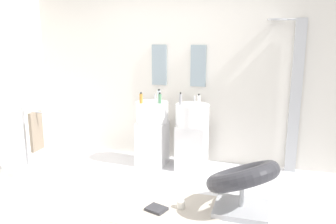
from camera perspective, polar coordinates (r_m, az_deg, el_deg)
name	(u,v)px	position (r m, az deg, el deg)	size (l,w,h in m)	color
ground_plane	(141,207)	(3.92, -4.58, -15.56)	(4.80, 3.60, 0.04)	silver
rear_partition	(180,73)	(5.06, 1.96, 6.60)	(4.80, 0.10, 2.60)	silver
pedestal_sink_left	(152,132)	(4.91, -2.64, -3.27)	(0.46, 0.46, 1.02)	white
pedestal_sink_right	(192,135)	(4.75, 4.02, -3.82)	(0.46, 0.46, 1.02)	white
vanity_mirror_left	(159,65)	(5.06, -1.45, 7.85)	(0.22, 0.03, 0.59)	#8C9EA8
vanity_mirror_right	(198,66)	(4.91, 5.07, 7.66)	(0.22, 0.03, 0.59)	#8C9EA8
shower_column	(295,94)	(4.81, 20.34, 2.86)	(0.49, 0.24, 2.05)	#B7BABF
lounge_chair	(242,181)	(3.72, 12.29, -11.14)	(1.09, 1.09, 0.65)	#B7BABF
towel_rack	(35,133)	(4.65, -21.35, -3.23)	(0.37, 0.22, 0.95)	#B7BABF
area_rug	(167,209)	(3.83, -0.09, -15.79)	(1.18, 0.87, 0.01)	beige
magazine_charcoal	(156,209)	(3.79, -1.94, -15.83)	(0.21, 0.16, 0.03)	#38383D
coffee_mug	(181,204)	(3.82, 2.18, -15.13)	(0.09, 0.09, 0.08)	white
soap_bottle_green	(160,98)	(4.70, -1.36, 2.28)	(0.04, 0.04, 0.15)	#59996B
soap_bottle_grey	(180,99)	(4.59, 2.10, 2.15)	(0.04, 0.04, 0.17)	#99999E
soap_bottle_amber	(141,98)	(4.72, -4.51, 2.29)	(0.05, 0.05, 0.15)	#C68C38
soap_bottle_white	(199,100)	(4.55, 5.16, 1.94)	(0.04, 0.04, 0.16)	white
soap_bottle_clear	(159,96)	(4.73, -1.51, 2.60)	(0.05, 0.05, 0.19)	silver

